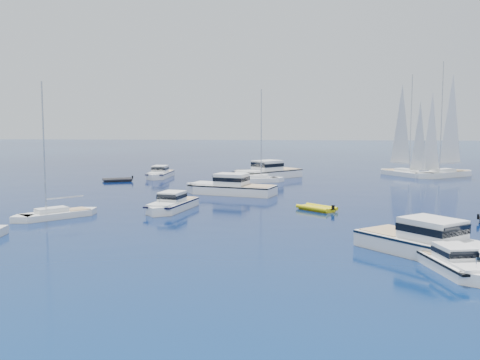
# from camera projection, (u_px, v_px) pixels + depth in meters

# --- Properties ---
(ground) EXTENTS (400.00, 400.00, 0.00)m
(ground) POSITION_uv_depth(u_px,v_px,m) (224.00, 261.00, 35.57)
(ground) COLOR navy
(ground) RESTS_ON ground
(motor_cruiser_near) EXTENTS (3.78, 7.80, 1.97)m
(motor_cruiser_near) POSITION_uv_depth(u_px,v_px,m) (455.00, 272.00, 33.09)
(motor_cruiser_near) COLOR white
(motor_cruiser_near) RESTS_ON ground
(motor_cruiser_right) EXTENTS (10.38, 11.61, 3.14)m
(motor_cruiser_right) POSITION_uv_depth(u_px,v_px,m) (434.00, 257.00, 36.59)
(motor_cruiser_right) COLOR silver
(motor_cruiser_right) RESTS_ON ground
(motor_cruiser_left) EXTENTS (4.50, 9.17, 2.31)m
(motor_cruiser_left) POSITION_uv_depth(u_px,v_px,m) (171.00, 210.00, 55.21)
(motor_cruiser_left) COLOR white
(motor_cruiser_left) RESTS_ON ground
(motor_cruiser_centre) EXTENTS (12.40, 6.94, 3.11)m
(motor_cruiser_centre) POSITION_uv_depth(u_px,v_px,m) (230.00, 194.00, 66.97)
(motor_cruiser_centre) COLOR white
(motor_cruiser_centre) RESTS_ON ground
(motor_cruiser_distant) EXTENTS (11.84, 12.00, 3.39)m
(motor_cruiser_distant) POSITION_uv_depth(u_px,v_px,m) (266.00, 178.00, 84.69)
(motor_cruiser_distant) COLOR white
(motor_cruiser_distant) RESTS_ON ground
(motor_cruiser_horizon) EXTENTS (2.96, 8.86, 2.31)m
(motor_cruiser_horizon) POSITION_uv_depth(u_px,v_px,m) (160.00, 178.00, 85.65)
(motor_cruiser_horizon) COLOR white
(motor_cruiser_horizon) RESTS_ON ground
(sailboat_mid_l) EXTENTS (7.41, 7.74, 12.51)m
(sailboat_mid_l) POSITION_uv_depth(u_px,v_px,m) (56.00, 218.00, 50.95)
(sailboat_mid_l) COLOR silver
(sailboat_mid_l) RESTS_ON ground
(sailboat_centre) EXTENTS (9.33, 5.26, 13.32)m
(sailboat_centre) POSITION_uv_depth(u_px,v_px,m) (255.00, 182.00, 79.54)
(sailboat_centre) COLOR white
(sailboat_centre) RESTS_ON ground
(sailboat_sails_r) EXTENTS (8.14, 10.79, 16.05)m
(sailboat_sails_r) POSITION_uv_depth(u_px,v_px,m) (404.00, 176.00, 88.45)
(sailboat_sails_r) COLOR white
(sailboat_sails_r) RESTS_ON ground
(sailboat_sails_far) EXTENTS (11.73, 9.73, 17.92)m
(sailboat_sails_far) POSITION_uv_depth(u_px,v_px,m) (445.00, 177.00, 86.99)
(sailboat_sails_far) COLOR white
(sailboat_sails_far) RESTS_ON ground
(tender_yellow) EXTENTS (4.43, 4.40, 0.95)m
(tender_yellow) POSITION_uv_depth(u_px,v_px,m) (317.00, 210.00, 55.18)
(tender_yellow) COLOR #D9C80C
(tender_yellow) RESTS_ON ground
(tender_grey_far) EXTENTS (4.76, 3.75, 0.95)m
(tender_grey_far) POSITION_uv_depth(u_px,v_px,m) (117.00, 181.00, 80.50)
(tender_grey_far) COLOR black
(tender_grey_far) RESTS_ON ground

